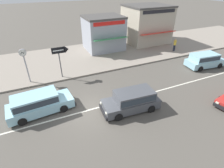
{
  "coord_description": "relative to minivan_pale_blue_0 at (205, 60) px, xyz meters",
  "views": [
    {
      "loc": [
        -2.84,
        -10.26,
        8.6
      ],
      "look_at": [
        2.54,
        1.6,
        0.8
      ],
      "focal_mm": 28.0,
      "sensor_mm": 36.0,
      "label": 1
    }
  ],
  "objects": [
    {
      "name": "lane_centre_stripe",
      "position": [
        -14.25,
        -2.08,
        -0.84
      ],
      "size": [
        50.4,
        0.14,
        0.01
      ],
      "primitive_type": "cube",
      "color": "silver",
      "rests_on": "ground"
    },
    {
      "name": "shopfront_mid_block",
      "position": [
        -8.25,
        9.99,
        1.52
      ],
      "size": [
        5.05,
        5.06,
        4.42
      ],
      "color": "#999EA8",
      "rests_on": "kerb_strip"
    },
    {
      "name": "pedestrian_near_clock",
      "position": [
        0.21,
        5.18,
        0.28
      ],
      "size": [
        0.34,
        0.34,
        1.68
      ],
      "color": "#232838",
      "rests_on": "kerb_strip"
    },
    {
      "name": "minivan_dark_grey_2",
      "position": [
        -11.32,
        -3.27,
        -0.0
      ],
      "size": [
        4.49,
        2.13,
        1.56
      ],
      "color": "#47494F",
      "rests_on": "ground"
    },
    {
      "name": "shopfront_corner_warung",
      "position": [
        -1.05,
        10.43,
        1.99
      ],
      "size": [
        6.22,
        6.26,
        5.35
      ],
      "color": "#B2A893",
      "rests_on": "kerb_strip"
    },
    {
      "name": "kerb_strip",
      "position": [
        -14.25,
        8.26,
        -0.77
      ],
      "size": [
        68.0,
        10.0,
        0.15
      ],
      "primitive_type": "cube",
      "color": "gray",
      "rests_on": "ground"
    },
    {
      "name": "arrow_signboard",
      "position": [
        -14.71,
        3.89,
        1.93
      ],
      "size": [
        1.59,
        0.64,
        3.12
      ],
      "color": "#4C4C51",
      "rests_on": "kerb_strip"
    },
    {
      "name": "ground_plane",
      "position": [
        -14.25,
        -2.08,
        -0.84
      ],
      "size": [
        160.0,
        160.0,
        0.0
      ],
      "primitive_type": "plane",
      "color": "#544F47"
    },
    {
      "name": "minivan_pale_blue_1",
      "position": [
        -17.77,
        -0.75,
        0.0
      ],
      "size": [
        4.86,
        2.24,
        1.56
      ],
      "color": "#93C6D6",
      "rests_on": "ground"
    },
    {
      "name": "street_clock",
      "position": [
        -18.25,
        4.15,
        1.74
      ],
      "size": [
        0.62,
        0.22,
        3.27
      ],
      "color": "#9E9EA3",
      "rests_on": "kerb_strip"
    },
    {
      "name": "minivan_pale_blue_0",
      "position": [
        0.0,
        0.0,
        0.0
      ],
      "size": [
        4.56,
        2.29,
        1.56
      ],
      "color": "#93C6D6",
      "rests_on": "ground"
    }
  ]
}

